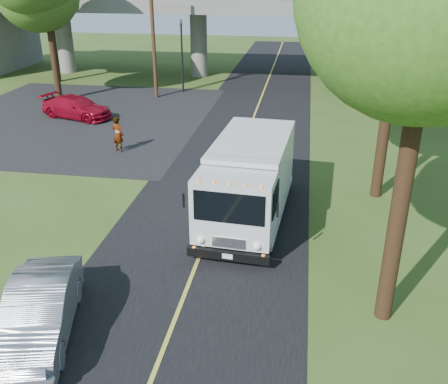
% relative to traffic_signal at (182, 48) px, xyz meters
% --- Properties ---
extents(ground, '(120.00, 120.00, 0.00)m').
position_rel_traffic_signal_xyz_m(ground, '(6.00, -26.00, -3.20)').
color(ground, '#36501C').
rests_on(ground, ground).
extents(road, '(7.00, 90.00, 0.02)m').
position_rel_traffic_signal_xyz_m(road, '(6.00, -16.00, -3.19)').
color(road, black).
rests_on(road, ground).
extents(parking_lot, '(16.00, 18.00, 0.01)m').
position_rel_traffic_signal_xyz_m(parking_lot, '(-5.00, -8.00, -3.19)').
color(parking_lot, black).
rests_on(parking_lot, ground).
extents(lane_line, '(0.12, 90.00, 0.01)m').
position_rel_traffic_signal_xyz_m(lane_line, '(6.00, -16.00, -3.17)').
color(lane_line, gold).
rests_on(lane_line, road).
extents(overpass, '(54.00, 10.00, 7.30)m').
position_rel_traffic_signal_xyz_m(overpass, '(6.00, 6.00, 1.36)').
color(overpass, slate).
rests_on(overpass, ground).
extents(traffic_signal, '(0.18, 0.22, 5.20)m').
position_rel_traffic_signal_xyz_m(traffic_signal, '(0.00, 0.00, 0.00)').
color(traffic_signal, black).
rests_on(traffic_signal, ground).
extents(utility_pole, '(1.60, 0.26, 9.00)m').
position_rel_traffic_signal_xyz_m(utility_pole, '(-1.50, -2.00, 1.40)').
color(utility_pole, '#472D19').
rests_on(utility_pole, ground).
extents(step_van, '(3.07, 7.19, 2.95)m').
position_rel_traffic_signal_xyz_m(step_van, '(7.24, -19.86, -1.60)').
color(step_van, silver).
rests_on(step_van, ground).
extents(red_sedan, '(5.00, 3.17, 1.35)m').
position_rel_traffic_signal_xyz_m(red_sedan, '(-4.86, -7.97, -2.53)').
color(red_sedan, maroon).
rests_on(red_sedan, ground).
extents(silver_sedan, '(2.63, 4.60, 1.43)m').
position_rel_traffic_signal_xyz_m(silver_sedan, '(2.80, -27.18, -2.48)').
color(silver_sedan, gray).
rests_on(silver_sedan, ground).
extents(pedestrian, '(0.78, 0.65, 1.82)m').
position_rel_traffic_signal_xyz_m(pedestrian, '(-0.13, -13.51, -2.29)').
color(pedestrian, gray).
rests_on(pedestrian, ground).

